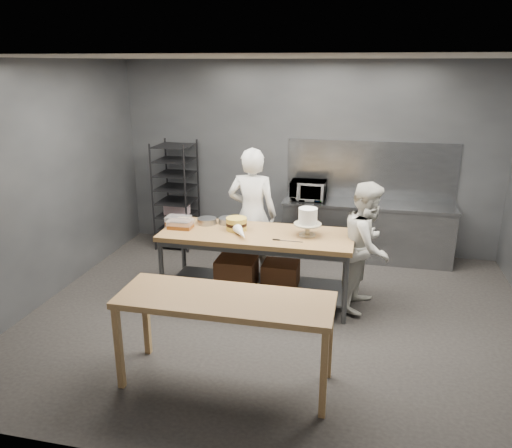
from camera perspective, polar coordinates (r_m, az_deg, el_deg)
The scene contains 16 objects.
ground at distance 6.19m, azimuth 2.47°, elevation -10.48°, with size 6.00×6.00×0.00m, color black.
back_wall at distance 8.05m, azimuth 5.86°, elevation 7.54°, with size 6.00×0.04×3.00m, color #4C4F54.
work_table at distance 6.36m, azimuth 0.02°, elevation -3.95°, with size 2.40×0.90×0.92m.
near_counter at distance 4.66m, azimuth -3.55°, elevation -9.33°, with size 2.00×0.70×0.90m.
back_counter at distance 7.94m, azimuth 12.50°, elevation -0.77°, with size 2.60×0.60×0.90m.
splashback_panel at distance 8.00m, azimuth 12.97°, elevation 6.02°, with size 2.60×0.02×0.90m, color slate.
speed_rack at distance 8.32m, azimuth -9.10°, elevation 3.20°, with size 0.60×0.65×1.75m.
chef_behind at distance 6.91m, azimuth -0.43°, elevation 1.07°, with size 0.68×0.45×1.87m, color white.
chef_right at distance 6.26m, azimuth 12.57°, elevation -2.49°, with size 0.78×0.61×1.61m, color silver.
microwave at distance 7.82m, azimuth 5.99°, elevation 3.86°, with size 0.54×0.37×0.30m, color black.
frosted_cake_stand at distance 6.09m, azimuth 5.94°, elevation 0.60°, with size 0.34×0.34×0.35m.
layer_cake at distance 6.32m, azimuth -2.24°, elevation 0.02°, with size 0.26×0.26×0.16m.
cake_pans at distance 6.60m, azimuth -4.45°, elevation 0.37°, with size 0.52×0.33×0.07m.
piping_bag at distance 6.05m, azimuth -1.72°, elevation -1.02°, with size 0.12×0.12×0.38m, color white.
offset_spatula at distance 5.96m, azimuth 3.16°, elevation -1.89°, with size 0.36×0.02×0.02m.
pastry_clamshells at distance 6.53m, azimuth -8.74°, elevation 0.20°, with size 0.39×0.35×0.11m.
Camera 1 is at (0.94, -5.36, 2.95)m, focal length 35.00 mm.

